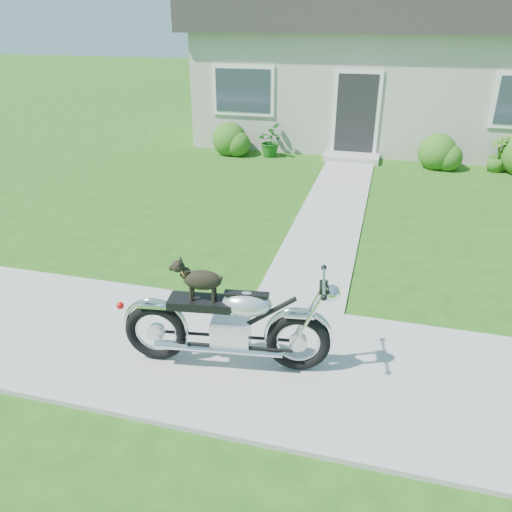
{
  "coord_description": "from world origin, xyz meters",
  "views": [
    {
      "loc": [
        -0.59,
        -4.29,
        3.39
      ],
      "look_at": [
        -2.01,
        1.0,
        0.75
      ],
      "focal_mm": 35.0,
      "sensor_mm": 36.0,
      "label": 1
    }
  ],
  "objects_px": {
    "house": "(419,62)",
    "potted_plant_left": "(269,141)",
    "motorcycle_with_dog": "(229,322)",
    "potted_plant_right": "(498,154)"
  },
  "relations": [
    {
      "from": "house",
      "to": "potted_plant_left",
      "type": "bearing_deg",
      "value": -136.8
    },
    {
      "from": "potted_plant_right",
      "to": "motorcycle_with_dog",
      "type": "height_order",
      "value": "motorcycle_with_dog"
    },
    {
      "from": "potted_plant_left",
      "to": "motorcycle_with_dog",
      "type": "height_order",
      "value": "motorcycle_with_dog"
    },
    {
      "from": "house",
      "to": "potted_plant_left",
      "type": "height_order",
      "value": "house"
    },
    {
      "from": "potted_plant_left",
      "to": "potted_plant_right",
      "type": "xyz_separation_m",
      "value": [
        5.61,
        0.0,
        0.01
      ]
    },
    {
      "from": "house",
      "to": "motorcycle_with_dog",
      "type": "distance_m",
      "value": 12.46
    },
    {
      "from": "house",
      "to": "motorcycle_with_dog",
      "type": "height_order",
      "value": "house"
    },
    {
      "from": "potted_plant_left",
      "to": "potted_plant_right",
      "type": "height_order",
      "value": "potted_plant_right"
    },
    {
      "from": "potted_plant_right",
      "to": "motorcycle_with_dog",
      "type": "bearing_deg",
      "value": -114.06
    },
    {
      "from": "house",
      "to": "motorcycle_with_dog",
      "type": "xyz_separation_m",
      "value": [
        -1.97,
        -12.2,
        -1.6
      ]
    }
  ]
}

